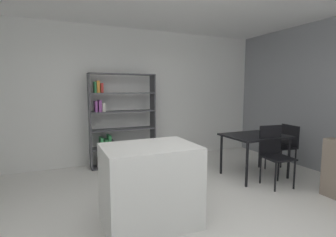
{
  "coord_description": "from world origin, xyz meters",
  "views": [
    {
      "loc": [
        -1.26,
        -2.55,
        1.57
      ],
      "look_at": [
        0.05,
        0.41,
        1.19
      ],
      "focal_mm": 26.95,
      "sensor_mm": 36.0,
      "label": 1
    }
  ],
  "objects_px": {
    "dining_table": "(255,139)",
    "dining_chair_window_side": "(285,143)",
    "kitchen_island": "(150,185)",
    "dining_chair_near": "(274,150)",
    "open_bookshelf": "(117,122)"
  },
  "relations": [
    {
      "from": "open_bookshelf",
      "to": "dining_table",
      "type": "relative_size",
      "value": 1.78
    },
    {
      "from": "dining_chair_window_side",
      "to": "open_bookshelf",
      "type": "bearing_deg",
      "value": -112.29
    },
    {
      "from": "dining_table",
      "to": "open_bookshelf",
      "type": "bearing_deg",
      "value": 142.58
    },
    {
      "from": "dining_table",
      "to": "dining_chair_window_side",
      "type": "relative_size",
      "value": 1.18
    },
    {
      "from": "open_bookshelf",
      "to": "dining_table",
      "type": "distance_m",
      "value": 2.67
    },
    {
      "from": "kitchen_island",
      "to": "dining_table",
      "type": "xyz_separation_m",
      "value": [
        2.27,
        0.77,
        0.21
      ]
    },
    {
      "from": "dining_table",
      "to": "dining_chair_near",
      "type": "xyz_separation_m",
      "value": [
        0.01,
        -0.43,
        -0.1
      ]
    },
    {
      "from": "dining_table",
      "to": "dining_chair_window_side",
      "type": "distance_m",
      "value": 0.75
    },
    {
      "from": "open_bookshelf",
      "to": "dining_chair_near",
      "type": "relative_size",
      "value": 1.93
    },
    {
      "from": "kitchen_island",
      "to": "dining_chair_near",
      "type": "bearing_deg",
      "value": 8.52
    },
    {
      "from": "dining_table",
      "to": "dining_chair_window_side",
      "type": "bearing_deg",
      "value": -0.92
    },
    {
      "from": "dining_table",
      "to": "dining_chair_window_side",
      "type": "xyz_separation_m",
      "value": [
        0.74,
        -0.01,
        -0.13
      ]
    },
    {
      "from": "dining_chair_near",
      "to": "dining_table",
      "type": "bearing_deg",
      "value": 99.02
    },
    {
      "from": "dining_table",
      "to": "dining_chair_near",
      "type": "bearing_deg",
      "value": -88.29
    },
    {
      "from": "kitchen_island",
      "to": "dining_chair_window_side",
      "type": "xyz_separation_m",
      "value": [
        3.0,
        0.75,
        0.08
      ]
    }
  ]
}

